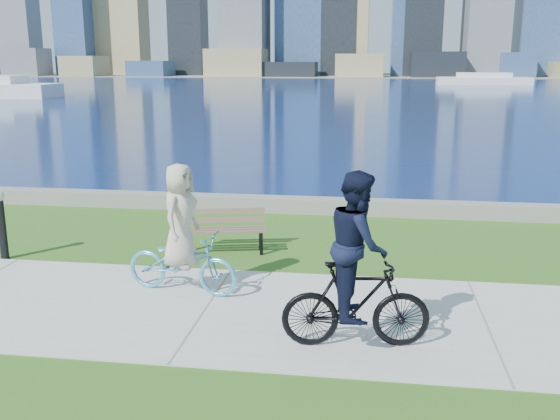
{
  "coord_description": "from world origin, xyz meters",
  "views": [
    {
      "loc": [
        2.32,
        -8.33,
        3.59
      ],
      "look_at": [
        0.84,
        1.85,
        1.1
      ],
      "focal_mm": 40.0,
      "sensor_mm": 36.0,
      "label": 1
    }
  ],
  "objects_px": {
    "park_bench": "(225,227)",
    "cyclist_man": "(357,275)",
    "bollard_lamp": "(1,220)",
    "cyclist_woman": "(181,246)"
  },
  "relations": [
    {
      "from": "cyclist_man",
      "to": "cyclist_woman",
      "type": "bearing_deg",
      "value": 53.28
    },
    {
      "from": "park_bench",
      "to": "cyclist_man",
      "type": "height_order",
      "value": "cyclist_man"
    },
    {
      "from": "bollard_lamp",
      "to": "cyclist_man",
      "type": "bearing_deg",
      "value": -22.79
    },
    {
      "from": "park_bench",
      "to": "cyclist_man",
      "type": "distance_m",
      "value": 4.59
    },
    {
      "from": "bollard_lamp",
      "to": "cyclist_woman",
      "type": "xyz_separation_m",
      "value": [
        3.76,
        -1.2,
        0.04
      ]
    },
    {
      "from": "bollard_lamp",
      "to": "park_bench",
      "type": "bearing_deg",
      "value": 14.72
    },
    {
      "from": "cyclist_man",
      "to": "park_bench",
      "type": "bearing_deg",
      "value": 27.0
    },
    {
      "from": "cyclist_woman",
      "to": "cyclist_man",
      "type": "relative_size",
      "value": 0.9
    },
    {
      "from": "park_bench",
      "to": "cyclist_woman",
      "type": "height_order",
      "value": "cyclist_woman"
    },
    {
      "from": "bollard_lamp",
      "to": "cyclist_man",
      "type": "xyz_separation_m",
      "value": [
        6.5,
        -2.73,
        0.24
      ]
    }
  ]
}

